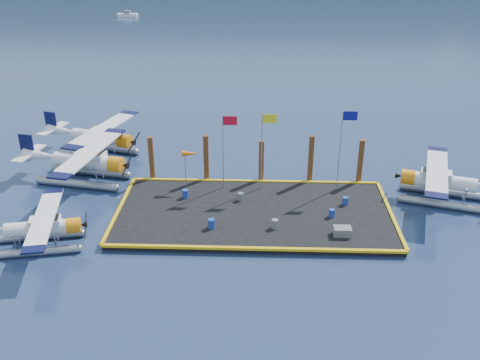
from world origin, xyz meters
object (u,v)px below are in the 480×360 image
object	(u,v)px
seaplane_d	(440,183)
piling_1	(206,160)
piling_3	(311,161)
seaplane_b	(87,164)
crate	(342,231)
drum_2	(332,213)
flagpole_red	(226,141)
flagpole_yellow	(264,140)
piling_0	(152,160)
drum_5	(241,197)
drum_0	(185,194)
drum_4	(345,201)
piling_4	(360,163)
flagpole_blue	(343,139)
piling_2	(261,163)
drum_1	(275,224)
seaplane_a	(41,230)
seaplane_c	(100,140)
drum_3	(211,224)
windsock	(191,154)

from	to	relation	value
seaplane_d	piling_1	world-z (taller)	piling_1
piling_3	seaplane_b	bearing A→B (deg)	-179.57
crate	piling_3	distance (m)	8.77
drum_2	flagpole_red	bearing A→B (deg)	150.87
seaplane_b	flagpole_yellow	xyz separation A→B (m)	(14.59, -1.46, 2.88)
crate	flagpole_yellow	distance (m)	9.53
flagpole_red	piling_1	size ratio (longest dim) A/B	1.43
crate	piling_0	size ratio (longest dim) A/B	0.30
flagpole_red	flagpole_yellow	bearing A→B (deg)	0.00
seaplane_d	drum_5	bearing A→B (deg)	111.18
drum_0	piling_3	xyz separation A→B (m)	(9.83, 3.46, 1.42)
drum_4	piling_4	bearing A→B (deg)	68.03
flagpole_blue	piling_2	size ratio (longest dim) A/B	1.71
drum_5	flagpole_blue	size ratio (longest dim) A/B	0.09
seaplane_b	drum_1	distance (m)	17.15
seaplane_b	drum_1	bearing A→B (deg)	74.26
drum_4	piling_0	bearing A→B (deg)	164.98
crate	flagpole_blue	xyz separation A→B (m)	(0.67, 6.92, 3.99)
drum_0	drum_1	bearing A→B (deg)	-32.23
seaplane_a	seaplane_b	size ratio (longest dim) A/B	0.80
seaplane_b	piling_2	bearing A→B (deg)	101.15
seaplane_b	seaplane_c	world-z (taller)	seaplane_b
flagpole_yellow	piling_4	distance (m)	8.35
piling_1	piling_4	size ratio (longest dim) A/B	1.05
seaplane_d	crate	xyz separation A→B (m)	(-8.23, -6.03, -0.80)
piling_3	piling_0	bearing A→B (deg)	180.00
flagpole_blue	piling_4	world-z (taller)	flagpole_blue
drum_3	flagpole_red	world-z (taller)	flagpole_red
drum_4	piling_3	size ratio (longest dim) A/B	0.14
seaplane_a	seaplane_d	distance (m)	29.26
seaplane_c	crate	distance (m)	24.59
flagpole_blue	piling_0	size ratio (longest dim) A/B	1.62
seaplane_d	drum_5	size ratio (longest dim) A/B	15.98
windsock	piling_1	size ratio (longest dim) A/B	0.74
drum_0	flagpole_blue	bearing A→B (deg)	8.77
flagpole_yellow	piling_4	world-z (taller)	flagpole_yellow
piling_1	piling_3	world-z (taller)	piling_3
flagpole_red	piling_1	world-z (taller)	flagpole_red
seaplane_a	crate	distance (m)	20.09
seaplane_d	piling_3	world-z (taller)	piling_3
seaplane_d	crate	distance (m)	10.24
piling_0	seaplane_c	bearing A→B (deg)	137.32
piling_2	piling_3	size ratio (longest dim) A/B	0.88
piling_0	piling_3	world-z (taller)	piling_3
drum_4	piling_4	size ratio (longest dim) A/B	0.15
seaplane_b	flagpole_red	size ratio (longest dim) A/B	1.77
drum_1	flagpole_blue	distance (m)	8.98
drum_5	flagpole_red	world-z (taller)	flagpole_red
seaplane_a	seaplane_d	world-z (taller)	seaplane_d
seaplane_c	seaplane_d	bearing A→B (deg)	91.89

